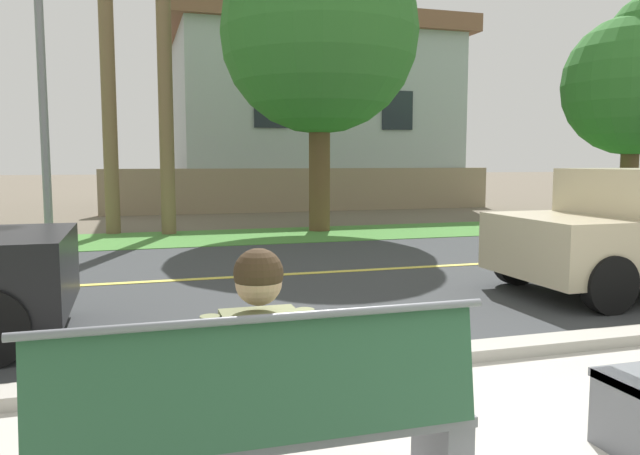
{
  "coord_description": "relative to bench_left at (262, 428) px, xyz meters",
  "views": [
    {
      "loc": [
        -2.0,
        -2.09,
        1.63
      ],
      "look_at": [
        -0.29,
        3.58,
        1.0
      ],
      "focal_mm": 34.86,
      "sensor_mm": 36.0,
      "label": 1
    }
  ],
  "objects": [
    {
      "name": "streetlamp",
      "position": [
        -2.08,
        10.44,
        3.93
      ],
      "size": [
        0.24,
        2.1,
        7.76
      ],
      "color": "gray",
      "rests_on": "ground_plane"
    },
    {
      "name": "street_asphalt",
      "position": [
        1.48,
        5.99,
        -0.46
      ],
      "size": [
        52.0,
        8.0,
        0.01
      ],
      "primitive_type": "cube",
      "color": "#383A3D",
      "rests_on": "ground_plane"
    },
    {
      "name": "shade_tree_centre",
      "position": [
        11.95,
        10.49,
        3.36
      ],
      "size": [
        3.56,
        3.56,
        5.88
      ],
      "color": "brown",
      "rests_on": "ground_plane"
    },
    {
      "name": "bench_left",
      "position": [
        0.0,
        0.0,
        0.0
      ],
      "size": [
        1.98,
        0.48,
        1.01
      ],
      "color": "slate",
      "rests_on": "ground_plane"
    },
    {
      "name": "house_across_street",
      "position": [
        5.93,
        20.16,
        2.91
      ],
      "size": [
        10.43,
        6.91,
        6.66
      ],
      "color": "#A3ADB2",
      "rests_on": "ground_plane"
    },
    {
      "name": "far_verge_grass",
      "position": [
        1.48,
        10.65,
        -0.45
      ],
      "size": [
        48.0,
        2.8,
        0.02
      ],
      "primitive_type": "cube",
      "color": "#478438",
      "rests_on": "ground_plane"
    },
    {
      "name": "road_centre_line",
      "position": [
        1.48,
        5.99,
        -0.45
      ],
      "size": [
        48.0,
        0.14,
        0.01
      ],
      "primitive_type": "cube",
      "color": "#E0CC4C",
      "rests_on": "ground_plane"
    },
    {
      "name": "ground_plane",
      "position": [
        1.48,
        7.49,
        -0.46
      ],
      "size": [
        140.0,
        140.0,
        0.0
      ],
      "primitive_type": "plane",
      "color": "#665B4C"
    },
    {
      "name": "garden_wall",
      "position": [
        4.98,
        16.96,
        0.24
      ],
      "size": [
        13.0,
        0.36,
        1.4
      ],
      "primitive_type": "cube",
      "color": "gray",
      "rests_on": "ground_plane"
    },
    {
      "name": "curb_edge",
      "position": [
        1.48,
        1.84,
        -0.41
      ],
      "size": [
        44.0,
        0.3,
        0.11
      ],
      "primitive_type": "cube",
      "color": "#ADA89E",
      "rests_on": "ground_plane"
    },
    {
      "name": "seated_person_olive",
      "position": [
        0.01,
        0.17,
        0.21
      ],
      "size": [
        0.52,
        0.68,
        1.25
      ],
      "color": "black",
      "rests_on": "ground_plane"
    },
    {
      "name": "shade_tree_left",
      "position": [
        3.8,
        11.17,
        4.37
      ],
      "size": [
        4.51,
        4.51,
        7.44
      ],
      "color": "brown",
      "rests_on": "ground_plane"
    }
  ]
}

